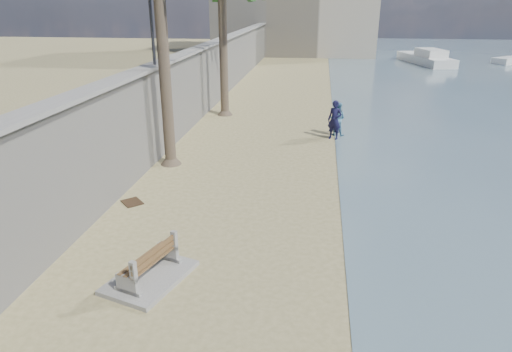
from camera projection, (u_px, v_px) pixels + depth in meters
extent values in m
cube|color=gray|center=(205.00, 80.00, 25.50)|extent=(0.45, 70.00, 3.50)
cube|color=gray|center=(203.00, 46.00, 24.85)|extent=(0.80, 70.00, 0.12)
cube|color=gray|center=(150.00, 277.00, 10.33)|extent=(1.91, 2.32, 0.11)
cylinder|color=brown|center=(164.00, 59.00, 16.19)|extent=(0.42, 0.42, 7.89)
cylinder|color=brown|center=(223.00, 45.00, 23.80)|extent=(0.44, 0.44, 7.48)
imported|color=#131233|center=(335.00, 117.00, 20.42)|extent=(0.87, 0.75, 2.02)
imported|color=teal|center=(337.00, 117.00, 21.06)|extent=(0.99, 0.87, 1.74)
cube|color=#382616|center=(132.00, 202.00, 14.25)|extent=(0.84, 0.84, 0.03)
cube|color=#382616|center=(146.00, 276.00, 10.45)|extent=(0.46, 0.52, 0.03)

